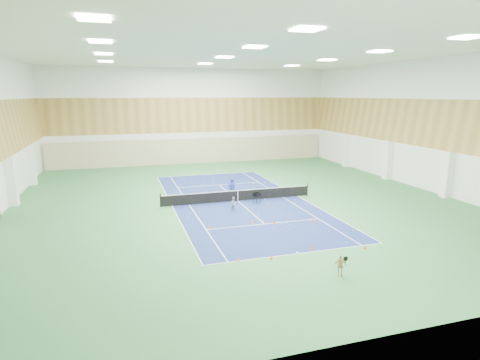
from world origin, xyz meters
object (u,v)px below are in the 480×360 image
coach (232,189)px  child_apron (340,265)px  child_court (234,204)px  ball_cart (257,198)px  tennis_net (238,195)px

coach → child_apron: size_ratio=1.74×
coach → child_court: coach is taller
coach → ball_cart: (1.69, -1.64, -0.50)m
coach → tennis_net: bearing=106.2°
child_court → child_apron: bearing=-113.7°
tennis_net → child_apron: tennis_net is taller
coach → ball_cart: 2.41m
tennis_net → child_apron: size_ratio=11.89×
child_apron → ball_cart: child_apron is taller
ball_cart → child_court: bearing=-168.0°
coach → child_apron: coach is taller
tennis_net → child_court: 2.77m
child_court → coach: bearing=44.9°
coach → child_court: bearing=63.9°
ball_cart → child_apron: bearing=-112.8°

